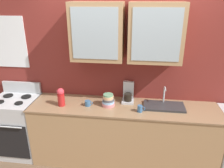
{
  "coord_description": "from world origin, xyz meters",
  "views": [
    {
      "loc": [
        0.19,
        -2.71,
        2.35
      ],
      "look_at": [
        -0.16,
        0.0,
        1.25
      ],
      "focal_mm": 35.1,
      "sensor_mm": 36.0,
      "label": 1
    }
  ],
  "objects_px": {
    "bowl_stack": "(108,101)",
    "vase": "(61,97)",
    "stove_range": "(18,126)",
    "coffee_maker": "(128,94)",
    "cup_near_sink": "(140,109)",
    "cup_near_bowls": "(88,103)",
    "sink_faucet": "(164,106)"
  },
  "relations": [
    {
      "from": "bowl_stack",
      "to": "vase",
      "type": "xyz_separation_m",
      "value": [
        -0.65,
        -0.07,
        0.05
      ]
    },
    {
      "from": "vase",
      "to": "coffee_maker",
      "type": "height_order",
      "value": "coffee_maker"
    },
    {
      "from": "stove_range",
      "to": "coffee_maker",
      "type": "xyz_separation_m",
      "value": [
        1.69,
        0.18,
        0.56
      ]
    },
    {
      "from": "cup_near_bowls",
      "to": "cup_near_sink",
      "type": "bearing_deg",
      "value": -6.48
    },
    {
      "from": "bowl_stack",
      "to": "cup_near_sink",
      "type": "distance_m",
      "value": 0.46
    },
    {
      "from": "sink_faucet",
      "to": "cup_near_bowls",
      "type": "distance_m",
      "value": 1.06
    },
    {
      "from": "stove_range",
      "to": "sink_faucet",
      "type": "distance_m",
      "value": 2.25
    },
    {
      "from": "bowl_stack",
      "to": "vase",
      "type": "height_order",
      "value": "vase"
    },
    {
      "from": "cup_near_sink",
      "to": "coffee_maker",
      "type": "xyz_separation_m",
      "value": [
        -0.18,
        0.31,
        0.06
      ]
    },
    {
      "from": "stove_range",
      "to": "vase",
      "type": "height_order",
      "value": "vase"
    },
    {
      "from": "stove_range",
      "to": "bowl_stack",
      "type": "relative_size",
      "value": 6.07
    },
    {
      "from": "sink_faucet",
      "to": "cup_near_bowls",
      "type": "height_order",
      "value": "sink_faucet"
    },
    {
      "from": "vase",
      "to": "stove_range",
      "type": "bearing_deg",
      "value": 174.25
    },
    {
      "from": "vase",
      "to": "coffee_maker",
      "type": "bearing_deg",
      "value": 15.83
    },
    {
      "from": "cup_near_bowls",
      "to": "stove_range",
      "type": "bearing_deg",
      "value": 177.95
    },
    {
      "from": "coffee_maker",
      "to": "stove_range",
      "type": "bearing_deg",
      "value": -173.84
    },
    {
      "from": "vase",
      "to": "cup_near_bowls",
      "type": "bearing_deg",
      "value": 5.71
    },
    {
      "from": "stove_range",
      "to": "vase",
      "type": "xyz_separation_m",
      "value": [
        0.77,
        -0.08,
        0.58
      ]
    },
    {
      "from": "cup_near_sink",
      "to": "cup_near_bowls",
      "type": "height_order",
      "value": "cup_near_sink"
    },
    {
      "from": "stove_range",
      "to": "cup_near_bowls",
      "type": "height_order",
      "value": "stove_range"
    },
    {
      "from": "cup_near_sink",
      "to": "cup_near_bowls",
      "type": "bearing_deg",
      "value": 173.52
    },
    {
      "from": "stove_range",
      "to": "sink_faucet",
      "type": "bearing_deg",
      "value": 1.43
    },
    {
      "from": "sink_faucet",
      "to": "coffee_maker",
      "type": "relative_size",
      "value": 1.92
    },
    {
      "from": "coffee_maker",
      "to": "sink_faucet",
      "type": "bearing_deg",
      "value": -14.16
    },
    {
      "from": "cup_near_sink",
      "to": "coffee_maker",
      "type": "height_order",
      "value": "coffee_maker"
    },
    {
      "from": "bowl_stack",
      "to": "cup_near_bowls",
      "type": "xyz_separation_m",
      "value": [
        -0.28,
        -0.04,
        -0.04
      ]
    },
    {
      "from": "cup_near_sink",
      "to": "bowl_stack",
      "type": "bearing_deg",
      "value": 164.91
    },
    {
      "from": "coffee_maker",
      "to": "vase",
      "type": "bearing_deg",
      "value": -164.17
    },
    {
      "from": "bowl_stack",
      "to": "coffee_maker",
      "type": "xyz_separation_m",
      "value": [
        0.27,
        0.19,
        0.03
      ]
    },
    {
      "from": "stove_range",
      "to": "coffee_maker",
      "type": "height_order",
      "value": "coffee_maker"
    },
    {
      "from": "cup_near_bowls",
      "to": "bowl_stack",
      "type": "bearing_deg",
      "value": 7.52
    },
    {
      "from": "sink_faucet",
      "to": "cup_near_sink",
      "type": "distance_m",
      "value": 0.37
    }
  ]
}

